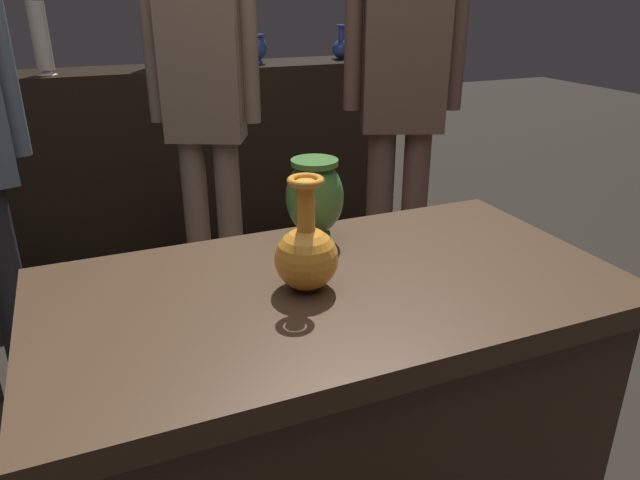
# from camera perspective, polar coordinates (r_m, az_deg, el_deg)

# --- Properties ---
(display_plinth) EXTENTS (1.20, 0.64, 0.80)m
(display_plinth) POSITION_cam_1_polar(r_m,az_deg,el_deg) (1.45, 1.10, -18.22)
(display_plinth) COLOR #422D1E
(display_plinth) RESTS_ON ground_plane
(back_display_shelf) EXTENTS (2.60, 0.40, 0.99)m
(back_display_shelf) POSITION_cam_1_polar(r_m,az_deg,el_deg) (3.34, -14.46, 7.29)
(back_display_shelf) COLOR black
(back_display_shelf) RESTS_ON ground_plane
(vase_centerpiece) EXTENTS (0.13, 0.13, 0.23)m
(vase_centerpiece) POSITION_cam_1_polar(r_m,az_deg,el_deg) (1.17, -1.29, -1.33)
(vase_centerpiece) COLOR orange
(vase_centerpiece) RESTS_ON display_plinth
(vase_tall_behind) EXTENTS (0.14, 0.14, 0.20)m
(vase_tall_behind) POSITION_cam_1_polar(r_m,az_deg,el_deg) (1.38, -0.52, 4.16)
(vase_tall_behind) COLOR #477A38
(vase_tall_behind) RESTS_ON display_plinth
(shelf_vase_left) EXTENTS (0.09, 0.09, 0.32)m
(shelf_vase_left) POSITION_cam_1_polar(r_m,az_deg,el_deg) (3.13, -25.30, 17.07)
(shelf_vase_left) COLOR silver
(shelf_vase_left) RESTS_ON back_display_shelf
(shelf_vase_center) EXTENTS (0.10, 0.10, 0.33)m
(shelf_vase_center) POSITION_cam_1_polar(r_m,az_deg,el_deg) (3.24, -15.71, 18.63)
(shelf_vase_center) COLOR #477A38
(shelf_vase_center) RESTS_ON back_display_shelf
(shelf_vase_right) EXTENTS (0.11, 0.11, 0.15)m
(shelf_vase_right) POSITION_cam_1_polar(r_m,az_deg,el_deg) (3.32, -6.13, 17.96)
(shelf_vase_right) COLOR #2D429E
(shelf_vase_right) RESTS_ON back_display_shelf
(shelf_vase_far_right) EXTENTS (0.10, 0.10, 0.19)m
(shelf_vase_far_right) POSITION_cam_1_polar(r_m,az_deg,el_deg) (3.56, 2.04, 18.06)
(shelf_vase_far_right) COLOR #2D429E
(shelf_vase_far_right) RESTS_ON back_display_shelf
(visitor_near_right) EXTENTS (0.44, 0.29, 1.68)m
(visitor_near_right) POSITION_cam_1_polar(r_m,az_deg,el_deg) (2.44, 7.99, 14.25)
(visitor_near_right) COLOR brown
(visitor_near_right) RESTS_ON ground_plane
(visitor_center_back) EXTENTS (0.43, 0.30, 1.55)m
(visitor_center_back) POSITION_cam_1_polar(r_m,az_deg,el_deg) (2.59, -11.03, 12.56)
(visitor_center_back) COLOR #846B56
(visitor_center_back) RESTS_ON ground_plane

